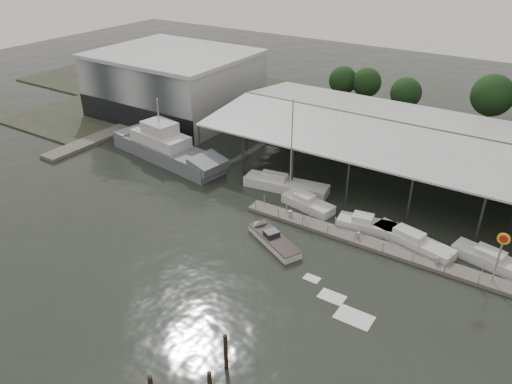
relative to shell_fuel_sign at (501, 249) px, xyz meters
The scene contains 15 objects.
ground 29.06m from the shell_fuel_sign, 159.69° to the right, with size 200.00×200.00×0.00m, color black.
land_strip_far 42.05m from the shell_fuel_sign, 130.15° to the left, with size 140.00×30.00×0.30m.
land_strip_west 70.03m from the shell_fuel_sign, 163.37° to the left, with size 20.00×40.00×0.30m.
storage_warehouse 58.52m from the shell_fuel_sign, 160.06° to the left, with size 24.50×20.50×10.50m.
covered_boat_shed 20.71m from the shell_fuel_sign, 119.05° to the left, with size 58.24×24.00×6.96m.
trawler_dock 57.26m from the shell_fuel_sign, behind, with size 3.00×18.00×0.50m.
floating_dock 12.57m from the shell_fuel_sign, behind, with size 28.00×2.00×1.40m.
shell_fuel_sign is the anchor object (origin of this frame).
grey_trawler 43.46m from the shell_fuel_sign, behind, with size 19.81×7.31×8.84m.
white_sailboat 25.92m from the shell_fuel_sign, 167.12° to the left, with size 10.77×4.17×11.82m.
speedboat_underway 21.38m from the shell_fuel_sign, 166.60° to the right, with size 17.48×9.69×2.00m.
moored_cruiser_0 21.07m from the shell_fuel_sign, behind, with size 6.62×3.38×1.70m.
moored_cruiser_1 13.80m from the shell_fuel_sign, 168.96° to the left, with size 6.43×3.11×1.70m.
moored_cruiser_2 8.97m from the shell_fuel_sign, 164.33° to the left, with size 8.78×4.21×1.70m.
moored_cruiser_3 4.57m from the shell_fuel_sign, 99.06° to the left, with size 8.03×3.81×1.70m.
Camera 1 is at (28.76, -31.77, 28.92)m, focal length 35.00 mm.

